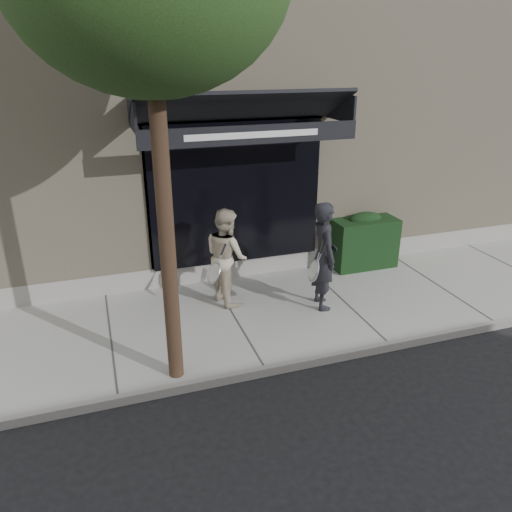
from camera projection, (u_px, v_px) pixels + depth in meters
name	position (u px, v px, depth m)	size (l,w,h in m)	color
ground	(341.00, 305.00, 8.97)	(80.00, 80.00, 0.00)	black
sidewalk	(341.00, 302.00, 8.94)	(20.00, 3.00, 0.12)	#9F9F9A
curb	(389.00, 346.00, 7.58)	(20.00, 0.10, 0.14)	gray
building_facade	(254.00, 116.00, 12.27)	(14.30, 8.04, 5.64)	tan
hedge	(363.00, 240.00, 10.13)	(1.30, 0.70, 1.14)	black
pedestrian_front	(324.00, 256.00, 8.34)	(0.70, 0.86, 1.86)	black
pedestrian_back	(226.00, 256.00, 8.56)	(0.85, 1.03, 1.69)	#BFB199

